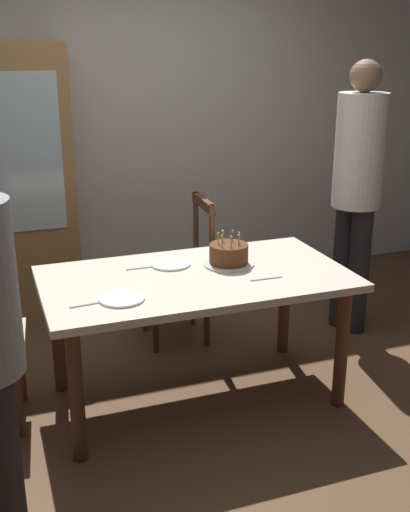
{
  "coord_description": "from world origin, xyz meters",
  "views": [
    {
      "loc": [
        -1.0,
        -2.92,
        1.88
      ],
      "look_at": [
        0.05,
        0.0,
        0.83
      ],
      "focal_mm": 43.96,
      "sensor_mm": 36.0,
      "label": 1
    }
  ],
  "objects_px": {
    "birthday_cake": "(229,255)",
    "plate_far_side": "(171,264)",
    "person_guest": "(357,182)",
    "dining_table": "(196,291)",
    "plate_near_celebrant": "(122,299)",
    "chair_spindle_back": "(179,273)"
  },
  "relations": [
    {
      "from": "birthday_cake",
      "to": "plate_near_celebrant",
      "type": "bearing_deg",
      "value": -156.36
    },
    {
      "from": "plate_near_celebrant",
      "to": "person_guest",
      "type": "relative_size",
      "value": 0.12
    },
    {
      "from": "person_guest",
      "to": "chair_spindle_back",
      "type": "bearing_deg",
      "value": 167.83
    },
    {
      "from": "plate_far_side",
      "to": "chair_spindle_back",
      "type": "distance_m",
      "value": 0.66
    },
    {
      "from": "plate_near_celebrant",
      "to": "plate_far_side",
      "type": "bearing_deg",
      "value": 47.5
    },
    {
      "from": "plate_far_side",
      "to": "chair_spindle_back",
      "type": "xyz_separation_m",
      "value": [
        0.22,
        0.56,
        -0.28
      ]
    },
    {
      "from": "dining_table",
      "to": "plate_far_side",
      "type": "distance_m",
      "value": 0.23
    },
    {
      "from": "plate_near_celebrant",
      "to": "chair_spindle_back",
      "type": "bearing_deg",
      "value": 58.57
    },
    {
      "from": "birthday_cake",
      "to": "person_guest",
      "type": "height_order",
      "value": "person_guest"
    },
    {
      "from": "dining_table",
      "to": "person_guest",
      "type": "bearing_deg",
      "value": 21.62
    },
    {
      "from": "dining_table",
      "to": "chair_spindle_back",
      "type": "xyz_separation_m",
      "value": [
        0.14,
        0.76,
        -0.18
      ]
    },
    {
      "from": "dining_table",
      "to": "person_guest",
      "type": "distance_m",
      "value": 1.44
    },
    {
      "from": "birthday_cake",
      "to": "plate_near_celebrant",
      "type": "distance_m",
      "value": 0.73
    },
    {
      "from": "birthday_cake",
      "to": "person_guest",
      "type": "distance_m",
      "value": 1.17
    },
    {
      "from": "person_guest",
      "to": "birthday_cake",
      "type": "bearing_deg",
      "value": -158.63
    },
    {
      "from": "chair_spindle_back",
      "to": "person_guest",
      "type": "distance_m",
      "value": 1.3
    },
    {
      "from": "dining_table",
      "to": "plate_near_celebrant",
      "type": "height_order",
      "value": "plate_near_celebrant"
    },
    {
      "from": "plate_near_celebrant",
      "to": "dining_table",
      "type": "bearing_deg",
      "value": 24.06
    },
    {
      "from": "plate_near_celebrant",
      "to": "person_guest",
      "type": "xyz_separation_m",
      "value": [
        1.73,
        0.71,
        0.3
      ]
    },
    {
      "from": "birthday_cake",
      "to": "plate_near_celebrant",
      "type": "xyz_separation_m",
      "value": [
        -0.66,
        -0.29,
        -0.05
      ]
    },
    {
      "from": "birthday_cake",
      "to": "plate_far_side",
      "type": "bearing_deg",
      "value": 161.01
    },
    {
      "from": "birthday_cake",
      "to": "plate_far_side",
      "type": "xyz_separation_m",
      "value": [
        -0.3,
        0.1,
        -0.05
      ]
    }
  ]
}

